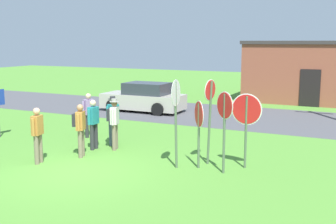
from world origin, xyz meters
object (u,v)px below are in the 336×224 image
person_in_blue (38,132)px  stop_sign_center_cluster (246,117)px  stop_sign_tallest (199,122)px  person_holding_notes (93,122)px  stop_sign_far_back (176,108)px  person_on_left (114,120)px  parked_car_on_street (144,98)px  person_near_signs (80,127)px  stop_sign_low_front (210,109)px  person_in_teal (89,113)px  stop_sign_leaning_left (224,118)px  person_in_dark_shirt (113,118)px

person_in_blue → stop_sign_center_cluster: bearing=21.3°
stop_sign_tallest → person_holding_notes: bearing=173.7°
stop_sign_tallest → stop_sign_far_back: (-0.61, -0.26, 0.41)m
stop_sign_tallest → person_on_left: stop_sign_tallest is taller
parked_car_on_street → stop_sign_far_back: 10.15m
parked_car_on_street → stop_sign_tallest: bearing=-52.1°
parked_car_on_street → person_near_signs: person_near_signs is taller
person_in_blue → person_near_signs: bearing=57.8°
stop_sign_low_front → person_on_left: stop_sign_low_front is taller
person_in_teal → stop_sign_tallest: bearing=-19.6°
person_near_signs → person_in_blue: same height
parked_car_on_street → stop_sign_low_front: bearing=-49.7°
person_holding_notes → person_in_teal: size_ratio=1.00×
stop_sign_leaning_left → person_in_dark_shirt: 4.77m
stop_sign_leaning_left → stop_sign_tallest: bearing=169.3°
stop_sign_center_cluster → stop_sign_tallest: 1.36m
parked_car_on_street → stop_sign_center_cluster: size_ratio=1.98×
parked_car_on_street → person_in_teal: person_in_teal is taller
stop_sign_far_back → stop_sign_low_front: 1.06m
stop_sign_center_cluster → stop_sign_low_front: 1.09m
stop_sign_tallest → stop_sign_leaning_left: (0.81, -0.15, 0.23)m
person_on_left → person_in_dark_shirt: (-0.39, 0.52, -0.03)m
person_in_teal → person_in_blue: bearing=-78.4°
stop_sign_center_cluster → person_holding_notes: 5.23m
stop_sign_tallest → person_in_teal: (-5.22, 1.86, -0.39)m
parked_car_on_street → person_near_signs: size_ratio=2.55×
stop_sign_tallest → person_on_left: bearing=167.9°
person_near_signs → person_in_dark_shirt: size_ratio=0.97×
person_in_dark_shirt → person_holding_notes: person_in_dark_shirt is taller
person_in_teal → person_holding_notes: bearing=-48.9°
stop_sign_tallest → stop_sign_leaning_left: bearing=-10.7°
parked_car_on_street → person_near_signs: bearing=-73.8°
stop_sign_center_cluster → parked_car_on_street: bearing=135.0°
person_on_left → person_in_dark_shirt: size_ratio=1.00×
stop_sign_tallest → person_in_blue: bearing=-159.9°
person_in_dark_shirt → person_in_teal: bearing=157.3°
stop_sign_far_back → stop_sign_low_front: stop_sign_far_back is taller
stop_sign_center_cluster → person_holding_notes: stop_sign_center_cluster is taller
person_in_dark_shirt → person_in_teal: (-1.50, 0.63, -0.03)m
stop_sign_low_front → person_in_dark_shirt: stop_sign_low_front is taller
stop_sign_center_cluster → person_holding_notes: size_ratio=1.29×
stop_sign_leaning_left → person_in_blue: stop_sign_leaning_left is taller
person_in_dark_shirt → person_holding_notes: 0.84m
person_in_dark_shirt → person_in_teal: 1.62m
stop_sign_leaning_left → person_holding_notes: bearing=173.0°
person_in_teal → stop_sign_low_front: bearing=-14.4°
stop_sign_center_cluster → person_in_teal: size_ratio=1.29×
stop_sign_far_back → person_in_blue: bearing=-160.4°
stop_sign_far_back → person_near_signs: (-3.19, -0.27, -0.77)m
stop_sign_leaning_left → stop_sign_far_back: (-1.41, -0.10, 0.19)m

